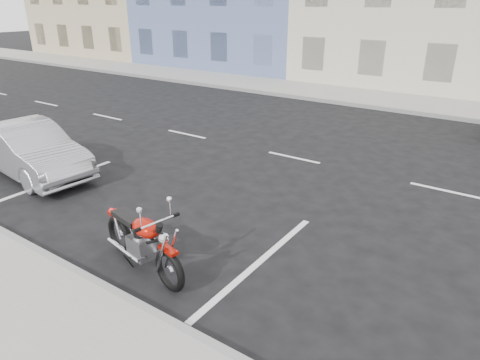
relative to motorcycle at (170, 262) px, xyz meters
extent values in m
plane|color=black|center=(0.69, 6.36, -0.50)|extent=(120.00, 120.00, 0.00)
cube|color=gray|center=(-4.31, 15.06, -0.42)|extent=(80.00, 3.40, 0.15)
cube|color=gray|center=(-4.31, 13.36, -0.42)|extent=(80.00, 0.12, 0.16)
torus|color=black|center=(0.73, -0.15, -0.17)|extent=(0.70, 0.25, 0.69)
torus|color=black|center=(-0.73, 0.15, -0.17)|extent=(0.70, 0.25, 0.69)
cube|color=#A01005|center=(0.73, -0.15, 0.19)|extent=(0.37, 0.20, 0.05)
cube|color=#A01005|center=(-0.77, 0.16, 0.21)|extent=(0.33, 0.22, 0.06)
cube|color=gray|center=(-0.05, 0.01, -0.11)|extent=(0.48, 0.39, 0.35)
ellipsoid|color=#A01005|center=(0.15, -0.03, 0.32)|extent=(0.63, 0.46, 0.28)
cube|color=black|center=(-0.38, 0.08, 0.30)|extent=(0.68, 0.39, 0.09)
cylinder|color=silver|center=(0.50, -0.10, 0.56)|extent=(0.18, 0.71, 0.04)
sphere|color=silver|center=(0.64, -0.13, 0.34)|extent=(0.17, 0.17, 0.17)
cylinder|color=silver|center=(-0.41, -0.06, -0.27)|extent=(0.97, 0.27, 0.08)
cylinder|color=silver|center=(-0.35, 0.22, -0.27)|extent=(0.97, 0.27, 0.08)
cylinder|color=silver|center=(0.68, -0.14, 0.14)|extent=(0.40, 0.12, 0.82)
cylinder|color=black|center=(0.17, -0.04, 0.07)|extent=(0.82, 0.21, 0.51)
imported|color=#97999E|center=(-6.18, 1.50, 0.16)|extent=(4.10, 1.79, 1.31)
camera|label=1|loc=(3.92, -3.82, 3.59)|focal=32.00mm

